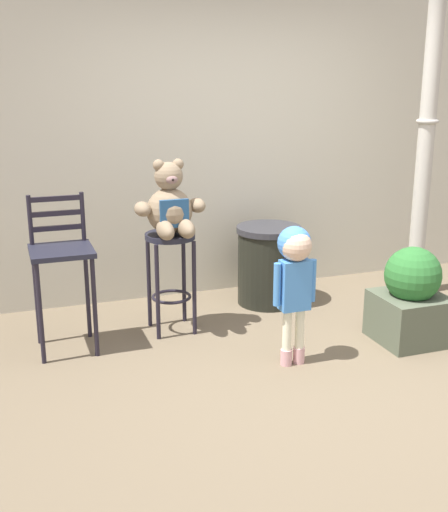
% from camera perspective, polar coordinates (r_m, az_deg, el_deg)
% --- Properties ---
extents(ground_plane, '(24.00, 24.00, 0.00)m').
position_cam_1_polar(ground_plane, '(4.32, 8.74, -10.77)').
color(ground_plane, brown).
extents(building_wall, '(6.30, 0.30, 3.09)m').
position_cam_1_polar(building_wall, '(5.81, -0.55, 12.11)').
color(building_wall, beige).
rests_on(building_wall, ground_plane).
extents(bar_stool_with_teddy, '(0.38, 0.38, 0.77)m').
position_cam_1_polar(bar_stool_with_teddy, '(4.89, -4.74, -0.55)').
color(bar_stool_with_teddy, '#1E1F2C').
rests_on(bar_stool_with_teddy, ground_plane).
extents(teddy_bear, '(0.53, 0.48, 0.56)m').
position_cam_1_polar(teddy_bear, '(4.76, -4.77, 4.30)').
color(teddy_bear, '#846F55').
rests_on(teddy_bear, bar_stool_with_teddy).
extents(child_walking, '(0.31, 0.24, 0.96)m').
position_cam_1_polar(child_walking, '(4.28, 6.28, -0.88)').
color(child_walking, '#D59D9F').
rests_on(child_walking, ground_plane).
extents(trash_bin, '(0.55, 0.55, 0.68)m').
position_cam_1_polar(trash_bin, '(5.54, 3.93, -0.77)').
color(trash_bin, black).
rests_on(trash_bin, ground_plane).
extents(lamppost, '(0.34, 0.34, 2.64)m').
position_cam_1_polar(lamppost, '(5.88, 17.16, 6.44)').
color(lamppost, '#A39E9F').
rests_on(lamppost, ground_plane).
extents(bar_chair_empty, '(0.43, 0.43, 1.11)m').
position_cam_1_polar(bar_chair_empty, '(4.65, -14.17, -0.29)').
color(bar_chair_empty, '#1E1F2C').
rests_on(bar_chair_empty, ground_plane).
extents(planter_with_shrub, '(0.49, 0.49, 0.72)m').
position_cam_1_polar(planter_with_shrub, '(4.93, 16.21, -3.64)').
color(planter_with_shrub, '#4F5643').
rests_on(planter_with_shrub, ground_plane).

